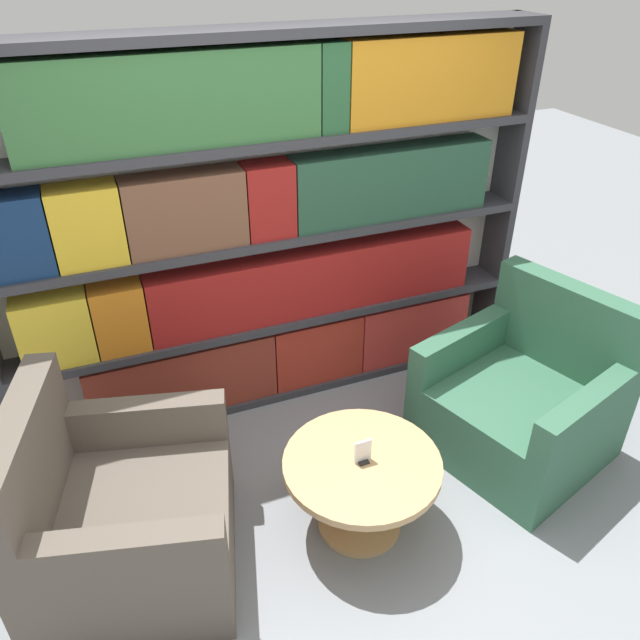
{
  "coord_description": "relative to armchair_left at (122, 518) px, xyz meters",
  "views": [
    {
      "loc": [
        -0.99,
        -1.89,
        2.63
      ],
      "look_at": [
        0.02,
        0.62,
        0.94
      ],
      "focal_mm": 35.0,
      "sensor_mm": 36.0,
      "label": 1
    }
  ],
  "objects": [
    {
      "name": "ground_plane",
      "position": [
        1.11,
        -0.28,
        -0.32
      ],
      "size": [
        14.0,
        14.0,
        0.0
      ],
      "primitive_type": "plane",
      "color": "gray"
    },
    {
      "name": "bookshelf",
      "position": [
        1.11,
        1.06,
        0.8
      ],
      "size": [
        3.25,
        0.3,
        2.23
      ],
      "color": "silver",
      "rests_on": "ground_plane"
    },
    {
      "name": "armchair_left",
      "position": [
        0.0,
        0.0,
        0.0
      ],
      "size": [
        1.1,
        1.12,
        0.96
      ],
      "rotation": [
        0.0,
        0.0,
        1.32
      ],
      "color": "brown",
      "rests_on": "ground_plane"
    },
    {
      "name": "armchair_right",
      "position": [
        2.25,
        0.0,
        0.0
      ],
      "size": [
        1.13,
        1.15,
        0.96
      ],
      "rotation": [
        0.0,
        0.0,
        -1.26
      ],
      "color": "#336047",
      "rests_on": "ground_plane"
    },
    {
      "name": "coffee_table",
      "position": [
        1.13,
        -0.2,
        0.01
      ],
      "size": [
        0.78,
        0.78,
        0.45
      ],
      "color": "tan",
      "rests_on": "ground_plane"
    },
    {
      "name": "table_sign",
      "position": [
        1.13,
        -0.2,
        0.19
      ],
      "size": [
        0.09,
        0.06,
        0.13
      ],
      "color": "black",
      "rests_on": "coffee_table"
    }
  ]
}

